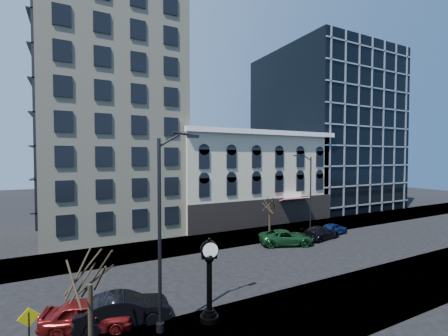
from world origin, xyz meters
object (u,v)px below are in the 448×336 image
car_near_a (89,314)px  car_near_b (124,309)px  street_lamp_near (173,177)px  warning_sign (29,326)px  street_clock (209,283)px

car_near_a → car_near_b: 1.70m
street_lamp_near → car_near_b: size_ratio=2.12×
car_near_a → car_near_b: car_near_b is taller
street_lamp_near → warning_sign: size_ratio=4.09×
street_clock → car_near_b: 4.81m
warning_sign → car_near_a: warning_sign is taller
street_clock → warning_sign: street_clock is taller
car_near_a → street_clock: bearing=-93.3°
car_near_a → car_near_b: bearing=-82.4°
street_lamp_near → car_near_a: size_ratio=2.23×
warning_sign → street_clock: bearing=-12.4°
warning_sign → street_lamp_near: bearing=-10.1°
car_near_a → warning_sign: bearing=148.7°
warning_sign → car_near_a: 3.37m
street_clock → car_near_a: bearing=175.1°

